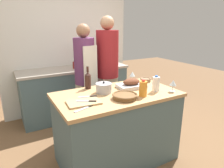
% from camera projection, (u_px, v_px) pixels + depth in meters
% --- Properties ---
extents(ground_plane, '(12.00, 12.00, 0.00)m').
position_uv_depth(ground_plane, '(117.00, 158.00, 2.60)').
color(ground_plane, brown).
extents(kitchen_island, '(1.44, 0.81, 0.90)m').
position_uv_depth(kitchen_island, '(117.00, 127.00, 2.47)').
color(kitchen_island, '#4C666B').
rests_on(kitchen_island, ground_plane).
extents(back_counter, '(1.97, 0.60, 0.91)m').
position_uv_depth(back_counter, '(75.00, 92.00, 3.74)').
color(back_counter, '#4C666B').
rests_on(back_counter, ground_plane).
extents(back_wall, '(2.47, 0.10, 2.55)m').
position_uv_depth(back_wall, '(67.00, 46.00, 3.80)').
color(back_wall, silver).
rests_on(back_wall, ground_plane).
extents(roasting_pan, '(0.37, 0.26, 0.12)m').
position_uv_depth(roasting_pan, '(131.00, 84.00, 2.53)').
color(roasting_pan, '#BCBCC1').
rests_on(roasting_pan, kitchen_island).
extents(wicker_basket, '(0.27, 0.27, 0.06)m').
position_uv_depth(wicker_basket, '(125.00, 96.00, 2.16)').
color(wicker_basket, brown).
rests_on(wicker_basket, kitchen_island).
extents(cutting_board, '(0.35, 0.24, 0.02)m').
position_uv_depth(cutting_board, '(84.00, 102.00, 2.04)').
color(cutting_board, tan).
rests_on(cutting_board, kitchen_island).
extents(stock_pot, '(0.19, 0.19, 0.14)m').
position_uv_depth(stock_pot, '(104.00, 88.00, 2.34)').
color(stock_pot, '#B7B7BC').
rests_on(stock_pot, kitchen_island).
extents(mixing_bowl, '(0.15, 0.15, 0.05)m').
position_uv_depth(mixing_bowl, '(146.00, 80.00, 2.81)').
color(mixing_bowl, '#846647').
rests_on(mixing_bowl, kitchen_island).
extents(juice_jug, '(0.09, 0.09, 0.19)m').
position_uv_depth(juice_jug, '(143.00, 89.00, 2.22)').
color(juice_jug, orange).
rests_on(juice_jug, kitchen_island).
extents(milk_jug, '(0.08, 0.08, 0.20)m').
position_uv_depth(milk_jug, '(156.00, 84.00, 2.38)').
color(milk_jug, white).
rests_on(milk_jug, kitchen_island).
extents(wine_bottle_green, '(0.08, 0.08, 0.28)m').
position_uv_depth(wine_bottle_green, '(88.00, 80.00, 2.48)').
color(wine_bottle_green, '#381E19').
rests_on(wine_bottle_green, kitchen_island).
extents(wine_glass_left, '(0.08, 0.08, 0.14)m').
position_uv_depth(wine_glass_left, '(173.00, 83.00, 2.37)').
color(wine_glass_left, silver).
rests_on(wine_glass_left, kitchen_island).
extents(wine_glass_right, '(0.08, 0.08, 0.15)m').
position_uv_depth(wine_glass_right, '(132.00, 74.00, 2.76)').
color(wine_glass_right, silver).
rests_on(wine_glass_right, kitchen_island).
extents(knife_chef, '(0.27, 0.12, 0.01)m').
position_uv_depth(knife_chef, '(86.00, 108.00, 1.93)').
color(knife_chef, '#B7B7BC').
rests_on(knife_chef, kitchen_island).
extents(knife_paring, '(0.19, 0.13, 0.01)m').
position_uv_depth(knife_paring, '(87.00, 101.00, 2.05)').
color(knife_paring, '#B7B7BC').
rests_on(knife_paring, cutting_board).
extents(knife_bread, '(0.21, 0.08, 0.01)m').
position_uv_depth(knife_bread, '(88.00, 97.00, 2.17)').
color(knife_bread, '#B7B7BC').
rests_on(knife_bread, cutting_board).
extents(stand_mixer, '(0.18, 0.14, 0.33)m').
position_uv_depth(stand_mixer, '(88.00, 60.00, 3.61)').
color(stand_mixer, '#B22323').
rests_on(stand_mixer, back_counter).
extents(condiment_bottle_tall, '(0.06, 0.06, 0.14)m').
position_uv_depth(condiment_bottle_tall, '(91.00, 61.00, 3.91)').
color(condiment_bottle_tall, '#234C28').
rests_on(condiment_bottle_tall, back_counter).
extents(condiment_bottle_short, '(0.06, 0.06, 0.14)m').
position_uv_depth(condiment_bottle_short, '(74.00, 65.00, 3.55)').
color(condiment_bottle_short, maroon).
rests_on(condiment_bottle_short, back_counter).
extents(person_cook_aproned, '(0.31, 0.33, 1.68)m').
position_uv_depth(person_cook_aproned, '(85.00, 75.00, 3.00)').
color(person_cook_aproned, beige).
rests_on(person_cook_aproned, ground_plane).
extents(person_cook_guest, '(0.34, 0.34, 1.80)m').
position_uv_depth(person_cook_guest, '(108.00, 68.00, 3.16)').
color(person_cook_guest, beige).
rests_on(person_cook_guest, ground_plane).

